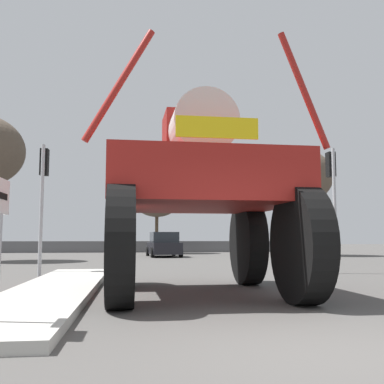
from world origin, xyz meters
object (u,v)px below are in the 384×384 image
(sedan_ahead, at_px, (164,245))
(bare_tree_right, at_px, (300,177))
(bare_tree_far_center, at_px, (157,194))
(oversize_sprayer, at_px, (197,195))
(traffic_signal_near_right, at_px, (332,182))
(traffic_signal_near_left, at_px, (43,180))
(lane_arrow_sign, at_px, (0,222))

(sedan_ahead, bearing_deg, bare_tree_right, -90.39)
(bare_tree_far_center, bearing_deg, bare_tree_right, -31.38)
(sedan_ahead, bearing_deg, oversize_sprayer, 174.08)
(traffic_signal_near_right, distance_m, bare_tree_far_center, 20.93)
(oversize_sprayer, distance_m, bare_tree_right, 22.13)
(bare_tree_right, height_order, bare_tree_far_center, bare_tree_right)
(traffic_signal_near_left, relative_size, bare_tree_right, 0.57)
(traffic_signal_near_left, xyz_separation_m, bare_tree_far_center, (4.47, 20.29, 1.53))
(sedan_ahead, height_order, traffic_signal_near_right, traffic_signal_near_right)
(sedan_ahead, bearing_deg, bare_tree_far_center, -3.04)
(traffic_signal_near_right, bearing_deg, bare_tree_right, 73.38)
(sedan_ahead, height_order, bare_tree_right, bare_tree_right)
(lane_arrow_sign, relative_size, oversize_sprayer, 0.31)
(lane_arrow_sign, relative_size, traffic_signal_near_left, 0.43)
(lane_arrow_sign, distance_m, oversize_sprayer, 4.68)
(traffic_signal_near_left, xyz_separation_m, bare_tree_right, (13.77, 14.62, 2.28))
(oversize_sprayer, distance_m, traffic_signal_near_right, 7.36)
(traffic_signal_near_left, bearing_deg, bare_tree_right, 46.71)
(traffic_signal_near_right, height_order, bare_tree_far_center, bare_tree_far_center)
(traffic_signal_near_left, height_order, bare_tree_far_center, bare_tree_far_center)
(traffic_signal_near_right, bearing_deg, traffic_signal_near_left, 179.99)
(oversize_sprayer, height_order, bare_tree_right, bare_tree_right)
(lane_arrow_sign, bearing_deg, bare_tree_far_center, 83.55)
(sedan_ahead, bearing_deg, lane_arrow_sign, 166.92)
(sedan_ahead, xyz_separation_m, bare_tree_right, (9.14, 0.65, 4.51))
(oversize_sprayer, bearing_deg, bare_tree_right, -27.58)
(bare_tree_right, xyz_separation_m, bare_tree_far_center, (-9.30, 5.67, -0.75))
(traffic_signal_near_left, relative_size, traffic_signal_near_right, 0.97)
(traffic_signal_near_left, distance_m, traffic_signal_near_right, 9.40)
(oversize_sprayer, xyz_separation_m, traffic_signal_near_left, (-4.14, 5.06, 0.89))
(bare_tree_far_center, bearing_deg, traffic_signal_near_right, -76.33)
(traffic_signal_near_left, bearing_deg, bare_tree_far_center, 77.59)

